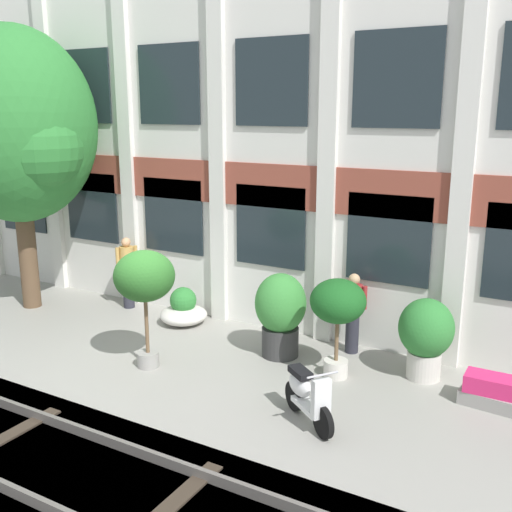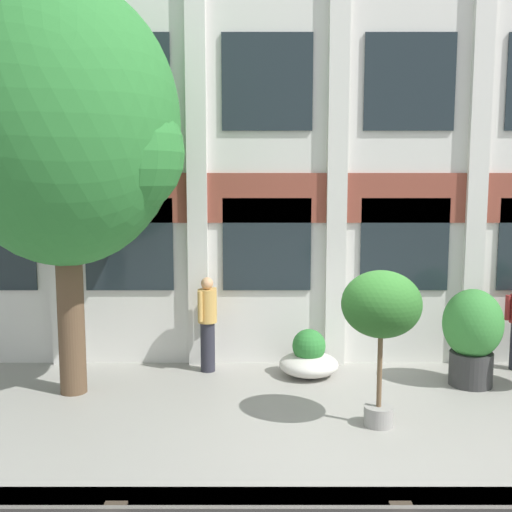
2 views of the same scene
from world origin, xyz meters
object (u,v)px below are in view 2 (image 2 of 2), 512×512
Objects in this scene: broadleaf_tree at (63,132)px; potted_plant_stone_basin at (472,333)px; potted_plant_tall_urn at (381,309)px; resident_by_doorway at (207,321)px; potted_plant_wide_bowl at (308,358)px.

broadleaf_tree is 7.34m from potted_plant_stone_basin.
potted_plant_tall_urn is 3.62m from resident_by_doorway.
broadleaf_tree is 2.93× the size of potted_plant_tall_urn.
broadleaf_tree is at bearing -176.99° from potted_plant_stone_basin.
resident_by_doorway is (2.09, 1.09, -3.24)m from broadleaf_tree.
potted_plant_tall_urn is 1.29× the size of resident_by_doorway.
potted_plant_stone_basin is (2.68, -0.50, 0.59)m from potted_plant_wide_bowl.
potted_plant_wide_bowl is 0.64× the size of potted_plant_stone_basin.
resident_by_doorway reaches higher than potted_plant_wide_bowl.
broadleaf_tree is 3.77× the size of resident_by_doorway.
potted_plant_wide_bowl is at bearing 12.27° from broadleaf_tree.
potted_plant_stone_basin is 2.63m from potted_plant_tall_urn.
potted_plant_tall_urn is at bearing -13.01° from resident_by_doorway.
potted_plant_wide_bowl is 2.68m from potted_plant_tall_urn.
potted_plant_tall_urn is at bearing -15.73° from broadleaf_tree.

